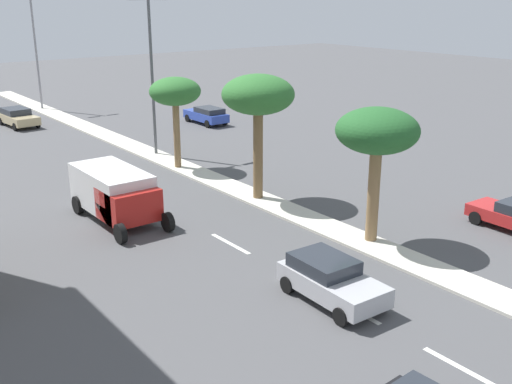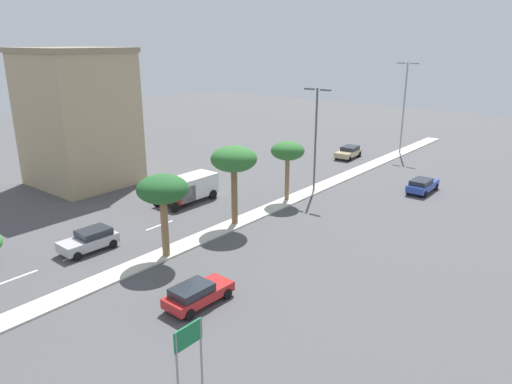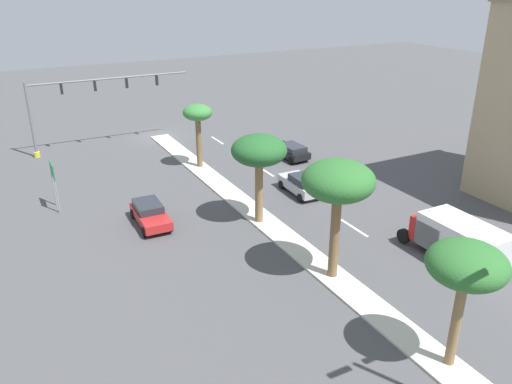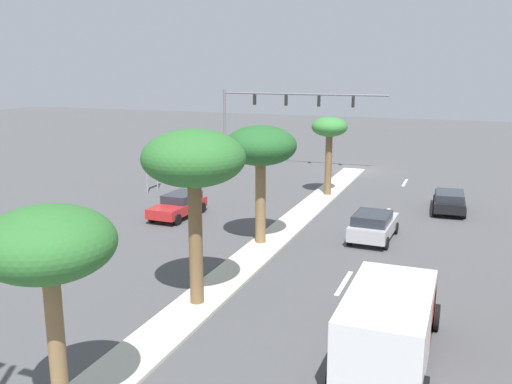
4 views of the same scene
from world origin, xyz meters
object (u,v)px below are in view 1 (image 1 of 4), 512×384
Objects in this scene: palm_tree_front at (175,93)px; sedan_silver_trailing at (330,279)px; sedan_tan_center at (18,117)px; box_truck at (116,193)px; palm_tree_leading at (377,133)px; palm_tree_trailing at (258,97)px; sedan_blue_front at (207,115)px; street_lamp_leading at (34,35)px; street_lamp_mid at (151,65)px.

palm_tree_front reaches higher than sedan_silver_trailing.
sedan_tan_center is 25.79m from box_truck.
palm_tree_leading is 15.59m from palm_tree_front.
palm_tree_trailing is 1.06× the size of box_truck.
palm_tree_front reaches higher than sedan_blue_front.
palm_tree_front is 0.91× the size of box_truck.
palm_tree_leading is at bearing -89.50° from street_lamp_leading.
palm_tree_leading is at bearing 28.12° from sedan_silver_trailing.
palm_tree_leading is 1.42× the size of sedan_silver_trailing.
palm_tree_trailing is at bearing -115.39° from sedan_blue_front.
palm_tree_front is at bearing 41.51° from box_truck.
street_lamp_mid is 2.25× the size of sedan_tan_center.
sedan_tan_center is (-4.22, 27.27, -4.71)m from palm_tree_trailing.
box_truck is (-7.01, -6.20, -3.41)m from palm_tree_front.
sedan_tan_center is at bearing 106.13° from street_lamp_mid.
sedan_silver_trailing is at bearing -102.86° from street_lamp_mid.
palm_tree_leading reaches higher than sedan_silver_trailing.
street_lamp_leading is (-0.27, 22.11, 0.85)m from street_lamp_mid.
sedan_blue_front is (13.04, -8.69, -0.01)m from sedan_tan_center.
sedan_tan_center is 37.75m from sedan_silver_trailing.
palm_tree_trailing is 21.10m from sedan_blue_front.
palm_tree_leading reaches higher than palm_tree_front.
palm_tree_trailing reaches higher than sedan_blue_front.
palm_tree_leading is 7.16m from sedan_silver_trailing.
box_truck is at bearing -138.49° from palm_tree_front.
palm_tree_trailing is 7.90m from palm_tree_front.
box_truck reaches higher than sedan_blue_front.
box_truck is at bearing -133.64° from sedan_blue_front.
box_truck reaches higher than sedan_tan_center.
street_lamp_mid reaches higher than palm_tree_leading.
sedan_silver_trailing reaches higher than sedan_blue_front.
street_lamp_leading is 33.50m from box_truck.
palm_tree_front is at bearing 92.21° from palm_tree_trailing.
palm_tree_trailing is 0.64× the size of street_lamp_mid.
sedan_tan_center is 1.01× the size of sedan_blue_front.
palm_tree_trailing is 1.58× the size of sedan_silver_trailing.
palm_tree_front is 9.96m from box_truck.
street_lamp_leading reaches higher than sedan_tan_center.
palm_tree_trailing is 0.55× the size of street_lamp_leading.
street_lamp_mid reaches higher than sedan_blue_front.
palm_tree_trailing is 8.56m from box_truck.
palm_tree_leading is 0.49× the size of street_lamp_leading.
palm_tree_front is (-0.65, 15.58, -0.14)m from palm_tree_leading.
street_lamp_mid is at bearing -73.87° from sedan_tan_center.
street_lamp_leading reaches higher than sedan_silver_trailing.
box_truck is (-16.13, -16.91, 0.58)m from sedan_blue_front.
street_lamp_mid is 1.66× the size of box_truck.
sedan_tan_center reaches higher than sedan_blue_front.
palm_tree_leading reaches higher than sedan_blue_front.
street_lamp_leading is at bearing 90.70° from street_lamp_mid.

